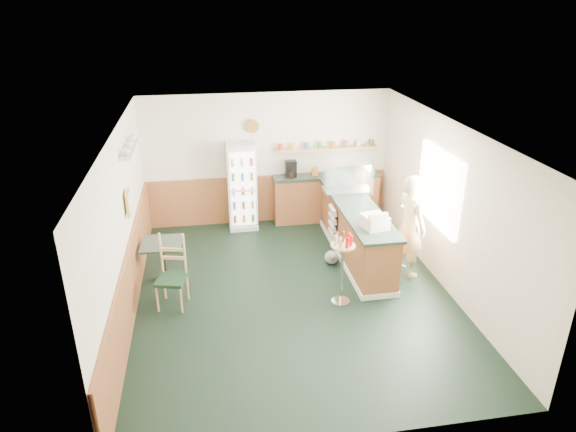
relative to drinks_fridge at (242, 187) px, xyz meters
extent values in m
plane|color=black|center=(0.56, -2.74, -0.88)|extent=(6.00, 6.00, 0.00)
cube|color=#F0E6CC|center=(0.56, 0.27, 0.47)|extent=(5.00, 0.02, 2.70)
cube|color=#F0E6CC|center=(-1.95, -2.74, 0.47)|extent=(0.02, 6.00, 2.70)
cube|color=#F0E6CC|center=(3.07, -2.74, 0.47)|extent=(0.02, 6.00, 2.70)
cube|color=silver|center=(0.56, -2.74, 1.83)|extent=(5.00, 6.00, 0.02)
cube|color=#AB6237|center=(0.56, 0.23, -0.38)|extent=(4.98, 0.05, 1.00)
cube|color=#AB6237|center=(-1.91, -2.74, -0.38)|extent=(0.05, 5.98, 1.00)
cube|color=white|center=(3.02, -2.44, 0.67)|extent=(0.06, 1.45, 1.25)
cube|color=gold|center=(-1.89, -2.24, 0.67)|extent=(0.03, 0.32, 0.38)
cube|color=white|center=(-1.84, -1.74, 1.37)|extent=(0.18, 1.20, 0.03)
cylinder|color=olive|center=(0.26, 0.20, 1.17)|extent=(0.26, 0.04, 0.26)
cube|color=#AB6237|center=(1.91, -1.66, -0.40)|extent=(0.60, 2.95, 0.95)
cube|color=white|center=(1.91, -1.66, -0.83)|extent=(0.64, 2.97, 0.10)
cube|color=#2C3D31|center=(1.91, -1.66, 0.11)|extent=(0.68, 3.01, 0.05)
cube|color=#AB6237|center=(1.76, 0.06, -0.40)|extent=(2.20, 0.38, 0.95)
cube|color=#2C3D31|center=(1.76, 0.06, 0.11)|extent=(2.24, 0.42, 0.05)
cube|color=tan|center=(1.76, 0.14, 0.67)|extent=(2.10, 0.22, 0.04)
cube|color=black|center=(1.01, 0.06, 0.30)|extent=(0.22, 0.18, 0.34)
cylinder|color=#B2664C|center=(0.81, 0.14, 0.75)|extent=(0.10, 0.10, 0.12)
cylinder|color=#B2664C|center=(1.08, 0.14, 0.75)|extent=(0.10, 0.10, 0.12)
cylinder|color=#B2664C|center=(1.35, 0.14, 0.75)|extent=(0.10, 0.10, 0.12)
cylinder|color=#B2664C|center=(1.62, 0.14, 0.75)|extent=(0.10, 0.10, 0.12)
cylinder|color=#B2664C|center=(1.90, 0.14, 0.75)|extent=(0.10, 0.10, 0.12)
cylinder|color=#B2664C|center=(2.17, 0.14, 0.75)|extent=(0.10, 0.10, 0.12)
cylinder|color=#B2664C|center=(2.44, 0.14, 0.75)|extent=(0.10, 0.10, 0.12)
cylinder|color=#B2664C|center=(2.71, 0.14, 0.75)|extent=(0.10, 0.10, 0.12)
cube|color=silver|center=(0.00, 0.04, 0.00)|extent=(0.58, 0.41, 1.76)
cube|color=white|center=(0.00, -0.19, 0.01)|extent=(0.49, 0.02, 1.55)
cube|color=silver|center=(0.00, -0.26, 0.01)|extent=(0.52, 0.02, 1.61)
cube|color=silver|center=(1.91, -0.98, 0.16)|extent=(0.89, 0.46, 0.06)
cube|color=silver|center=(1.91, -0.98, 0.41)|extent=(0.87, 0.44, 0.44)
cube|color=beige|center=(1.91, -2.59, 0.24)|extent=(0.44, 0.45, 0.21)
imported|color=tan|center=(2.61, -2.40, 0.02)|extent=(0.61, 0.71, 1.79)
cylinder|color=silver|center=(1.26, -3.10, -0.87)|extent=(0.29, 0.29, 0.02)
cylinder|color=silver|center=(1.26, -3.10, -0.38)|extent=(0.04, 0.04, 0.98)
cylinder|color=tan|center=(1.26, -3.10, 0.11)|extent=(0.37, 0.37, 0.03)
cylinder|color=red|center=(1.37, -3.15, 0.20)|extent=(0.05, 0.05, 0.17)
cylinder|color=red|center=(1.37, -3.05, 0.20)|extent=(0.05, 0.05, 0.17)
cylinder|color=red|center=(1.29, -2.99, 0.20)|extent=(0.05, 0.05, 0.17)
cylinder|color=red|center=(1.19, -3.01, 0.20)|extent=(0.05, 0.05, 0.17)
cylinder|color=red|center=(1.15, -3.10, 0.20)|extent=(0.05, 0.05, 0.17)
cylinder|color=red|center=(1.19, -3.19, 0.20)|extent=(0.05, 0.05, 0.17)
cylinder|color=red|center=(1.29, -3.21, 0.20)|extent=(0.05, 0.05, 0.17)
cube|color=black|center=(1.57, -1.34, -0.63)|extent=(0.05, 0.40, 0.03)
cube|color=silver|center=(1.55, -1.34, -0.56)|extent=(0.09, 0.36, 0.14)
cube|color=black|center=(1.57, -1.34, -0.47)|extent=(0.05, 0.40, 0.03)
cube|color=silver|center=(1.55, -1.34, -0.40)|extent=(0.09, 0.36, 0.14)
cube|color=black|center=(1.57, -1.34, -0.30)|extent=(0.05, 0.40, 0.03)
cube|color=silver|center=(1.55, -1.34, -0.23)|extent=(0.09, 0.36, 0.14)
cube|color=black|center=(1.57, -1.34, -0.14)|extent=(0.05, 0.40, 0.03)
cube|color=silver|center=(1.55, -1.34, -0.07)|extent=(0.09, 0.36, 0.14)
cylinder|color=black|center=(-1.49, -1.99, -0.86)|extent=(0.37, 0.37, 0.04)
cylinder|color=black|center=(-1.49, -1.99, -0.53)|extent=(0.07, 0.07, 0.65)
cube|color=#2C3D31|center=(-1.49, -1.99, -0.18)|extent=(0.70, 0.70, 0.04)
cube|color=black|center=(-1.33, -2.77, -0.42)|extent=(0.52, 0.52, 0.05)
cylinder|color=tan|center=(-1.51, -2.96, -0.65)|extent=(0.04, 0.04, 0.45)
cylinder|color=tan|center=(-1.14, -2.96, -0.65)|extent=(0.04, 0.04, 0.45)
cylinder|color=tan|center=(-1.51, -2.59, -0.65)|extent=(0.04, 0.04, 0.45)
cylinder|color=tan|center=(-1.14, -2.59, -0.65)|extent=(0.04, 0.04, 0.45)
cube|color=tan|center=(-1.33, -2.58, -0.07)|extent=(0.39, 0.13, 0.69)
sphere|color=gray|center=(1.42, -1.87, -0.76)|extent=(0.24, 0.24, 0.24)
sphere|color=gray|center=(1.42, -1.99, -0.66)|extent=(0.14, 0.14, 0.14)
camera|label=1|loc=(-0.68, -9.74, 3.60)|focal=32.00mm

